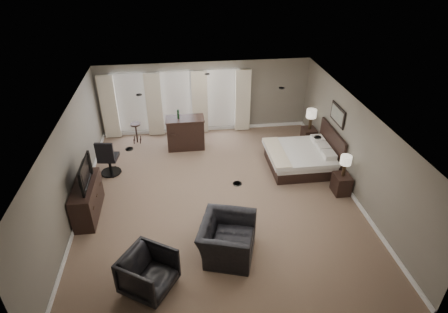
{
  "coord_description": "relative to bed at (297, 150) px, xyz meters",
  "views": [
    {
      "loc": [
        -0.92,
        -8.33,
        6.39
      ],
      "look_at": [
        0.2,
        0.4,
        1.1
      ],
      "focal_mm": 30.0,
      "sensor_mm": 36.0,
      "label": 1
    }
  ],
  "objects": [
    {
      "name": "bed",
      "position": [
        0.0,
        0.0,
        0.0
      ],
      "size": [
        1.97,
        1.88,
        1.25
      ],
      "primitive_type": "cube",
      "color": "silver",
      "rests_on": "ground"
    },
    {
      "name": "bar_stool_left",
      "position": [
        -5.06,
        2.32,
        -0.26
      ],
      "size": [
        0.43,
        0.43,
        0.73
      ],
      "primitive_type": "cube",
      "rotation": [
        0.0,
        0.0,
        0.3
      ],
      "color": "black",
      "rests_on": "ground"
    },
    {
      "name": "armchair_near",
      "position": [
        -2.63,
        -3.38,
        -0.04
      ],
      "size": [
        1.24,
        1.55,
        1.18
      ],
      "primitive_type": "imported",
      "rotation": [
        0.0,
        0.0,
        1.26
      ],
      "color": "black",
      "rests_on": "ground"
    },
    {
      "name": "armchair_far",
      "position": [
        -4.35,
        -4.16,
        -0.13
      ],
      "size": [
        1.27,
        1.29,
        0.98
      ],
      "primitive_type": "imported",
      "rotation": [
        0.0,
        0.0,
        1.0
      ],
      "color": "black",
      "rests_on": "ground"
    },
    {
      "name": "lamp_far",
      "position": [
        0.89,
        1.45,
        0.31
      ],
      "size": [
        0.35,
        0.35,
        0.71
      ],
      "primitive_type": "cube",
      "color": "beige",
      "rests_on": "nightstand_far"
    },
    {
      "name": "room",
      "position": [
        -2.58,
        -1.28,
        0.67
      ],
      "size": [
        7.6,
        8.6,
        2.64
      ],
      "color": "brown",
      "rests_on": "ground"
    },
    {
      "name": "bar_stool_right",
      "position": [
        -3.8,
        1.54,
        -0.28
      ],
      "size": [
        0.35,
        0.35,
        0.69
      ],
      "primitive_type": "cube",
      "rotation": [
        0.0,
        0.0,
        0.07
      ],
      "color": "black",
      "rests_on": "ground"
    },
    {
      "name": "tv",
      "position": [
        -6.03,
        -1.52,
        0.38
      ],
      "size": [
        0.66,
        1.15,
        0.15
      ],
      "primitive_type": "imported",
      "rotation": [
        0.0,
        0.0,
        1.57
      ],
      "color": "black",
      "rests_on": "dresser"
    },
    {
      "name": "window_bay",
      "position": [
        -3.58,
        2.83,
        0.58
      ],
      "size": [
        5.25,
        0.2,
        2.3
      ],
      "color": "silver",
      "rests_on": "room"
    },
    {
      "name": "dresser",
      "position": [
        -6.03,
        -1.52,
        -0.16
      ],
      "size": [
        0.52,
        1.61,
        0.93
      ],
      "primitive_type": "cube",
      "color": "black",
      "rests_on": "ground"
    },
    {
      "name": "lamp_near",
      "position": [
        0.89,
        -1.45,
        0.26
      ],
      "size": [
        0.31,
        0.31,
        0.63
      ],
      "primitive_type": "cube",
      "color": "beige",
      "rests_on": "nightstand_near"
    },
    {
      "name": "wall_art",
      "position": [
        1.12,
        0.0,
        1.12
      ],
      "size": [
        0.04,
        0.96,
        0.56
      ],
      "primitive_type": "cube",
      "color": "slate",
      "rests_on": "room"
    },
    {
      "name": "bar_counter",
      "position": [
        -3.36,
        1.72,
        -0.07
      ],
      "size": [
        1.28,
        0.67,
        1.12
      ],
      "primitive_type": "cube",
      "color": "black",
      "rests_on": "ground"
    },
    {
      "name": "desk_chair",
      "position": [
        -5.73,
        0.4,
        -0.03
      ],
      "size": [
        0.68,
        0.68,
        1.19
      ],
      "primitive_type": "cube",
      "rotation": [
        0.0,
        0.0,
        3.01
      ],
      "color": "black",
      "rests_on": "ground"
    },
    {
      "name": "nightstand_far",
      "position": [
        0.89,
        1.45,
        -0.34
      ],
      "size": [
        0.44,
        0.53,
        0.58
      ],
      "primitive_type": "cube",
      "color": "black",
      "rests_on": "ground"
    },
    {
      "name": "nightstand_near",
      "position": [
        0.89,
        -1.45,
        -0.34
      ],
      "size": [
        0.43,
        0.53,
        0.57
      ],
      "primitive_type": "cube",
      "color": "black",
      "rests_on": "ground"
    }
  ]
}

